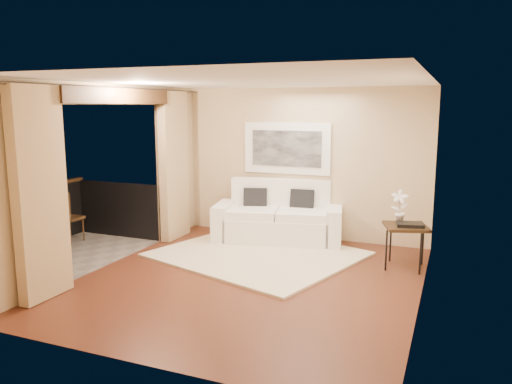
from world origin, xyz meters
The scene contains 18 objects.
floor centered at (0.00, 0.00, 0.00)m, with size 5.00×5.00×0.00m, color #5A2B1A.
room_shell centered at (-2.13, 0.00, 2.52)m, with size 5.00×6.40×5.00m.
balcony centered at (-3.31, 0.00, 0.18)m, with size 1.81×2.60×1.17m.
curtains centered at (-2.11, 0.00, 1.34)m, with size 0.16×4.80×2.64m.
artwork centered at (-0.30, 2.46, 1.62)m, with size 1.62×0.07×0.92m.
rug centered at (-0.32, 1.10, 0.02)m, with size 2.91×2.53×0.04m, color beige.
sofa centered at (-0.32, 2.10, 0.38)m, with size 2.37×1.39×1.07m.
side_table centered at (1.93, 1.36, 0.59)m, with size 0.75×0.75×0.65m.
tray centered at (1.99, 1.32, 0.67)m, with size 0.38×0.28×0.05m, color black.
orchid centered at (1.81, 1.53, 0.89)m, with size 0.26×0.17×0.49m, color white.
bistro_table centered at (-3.24, -0.52, 0.64)m, with size 0.71×0.71×0.73m.
balcony_chair_far centered at (-3.70, 0.50, 0.54)m, with size 0.40×0.41×0.93m.
balcony_chair_near centered at (-3.31, -0.79, 0.51)m, with size 0.42×0.43×0.88m.
ice_bucket centered at (-3.40, -0.40, 0.83)m, with size 0.18×0.18×0.20m, color white.
candle centered at (-3.18, -0.38, 0.76)m, with size 0.06×0.06×0.07m, color red.
vase centered at (-3.29, -0.71, 0.82)m, with size 0.04×0.04×0.18m, color white.
glass_a centered at (-3.14, -0.56, 0.79)m, with size 0.06×0.06×0.12m, color white.
glass_b centered at (-3.07, -0.48, 0.79)m, with size 0.06×0.06×0.12m, color silver.
Camera 1 is at (2.57, -6.09, 2.39)m, focal length 35.00 mm.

